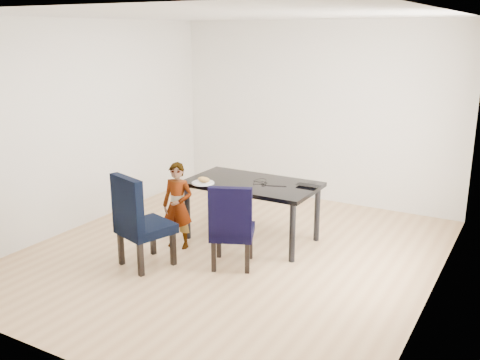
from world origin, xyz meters
The scene contains 14 objects.
floor centered at (0.00, 0.00, -0.01)m, with size 4.50×5.00×0.01m, color tan.
ceiling centered at (0.00, 0.00, 2.71)m, with size 4.50×5.00×0.01m, color white.
wall_back centered at (0.00, 2.50, 1.35)m, with size 4.50×0.01×2.70m, color white.
wall_front centered at (0.00, -2.50, 1.35)m, with size 4.50×0.01×2.70m, color white.
wall_left centered at (-2.25, 0.00, 1.35)m, with size 0.01×5.00×2.70m, color white.
wall_right centered at (2.25, 0.00, 1.35)m, with size 0.01×5.00×2.70m, color silver.
dining_table centered at (0.00, 0.50, 0.38)m, with size 1.60×0.90×0.75m, color black.
chair_left centered at (-0.66, -0.75, 0.53)m, with size 0.51×0.53×1.06m, color black.
chair_right centered at (0.18, -0.28, 0.48)m, with size 0.46×0.48×0.96m, color black.
child centered at (-0.66, -0.15, 0.52)m, with size 0.38×0.25×1.05m, color red.
plate centered at (-0.49, 0.15, 0.76)m, with size 0.28×0.28×0.02m, color silver.
sandwich centered at (-0.48, 0.16, 0.80)m, with size 0.17×0.08×0.07m, color #C29245.
laptop centered at (0.68, 0.70, 0.76)m, with size 0.30×0.19×0.02m, color black.
cable_tangle centered at (0.12, 0.46, 0.75)m, with size 0.16×0.16×0.01m, color black.
Camera 1 is at (3.00, -5.05, 2.54)m, focal length 40.00 mm.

